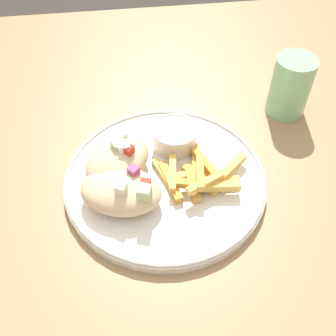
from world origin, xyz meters
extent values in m
cube|color=#9E7A51|center=(0.00, 0.00, 0.75)|extent=(1.15, 1.15, 0.04)
cylinder|color=#9E7A51|center=(0.51, 0.51, 0.37)|extent=(0.06, 0.06, 0.73)
cylinder|color=white|center=(0.00, 0.01, 0.78)|extent=(0.31, 0.31, 0.01)
torus|color=white|center=(0.00, 0.01, 0.79)|extent=(0.31, 0.31, 0.01)
ellipsoid|color=beige|center=(-0.07, -0.03, 0.81)|extent=(0.14, 0.11, 0.05)
cube|color=red|center=(-0.03, -0.04, 0.83)|extent=(0.02, 0.02, 0.01)
cube|color=#B7D693|center=(-0.04, -0.06, 0.83)|extent=(0.02, 0.02, 0.02)
cube|color=#A34C84|center=(-0.05, -0.02, 0.83)|extent=(0.02, 0.02, 0.01)
cube|color=silver|center=(-0.07, -0.05, 0.83)|extent=(0.02, 0.02, 0.01)
ellipsoid|color=beige|center=(-0.07, 0.03, 0.81)|extent=(0.13, 0.13, 0.05)
cube|color=white|center=(-0.06, 0.03, 0.84)|extent=(0.02, 0.02, 0.02)
cube|color=#A34C84|center=(-0.07, 0.03, 0.83)|extent=(0.02, 0.02, 0.01)
cube|color=#B7D693|center=(-0.07, 0.03, 0.84)|extent=(0.02, 0.02, 0.02)
cube|color=red|center=(-0.05, 0.02, 0.83)|extent=(0.02, 0.02, 0.01)
cube|color=silver|center=(-0.06, 0.06, 0.83)|extent=(0.01, 0.01, 0.01)
cube|color=white|center=(-0.07, 0.05, 0.83)|extent=(0.02, 0.02, 0.01)
cube|color=#E5B251|center=(0.08, -0.02, 0.79)|extent=(0.06, 0.01, 0.01)
cube|color=#E5B251|center=(0.00, 0.00, 0.79)|extent=(0.04, 0.08, 0.01)
cube|color=#E5B251|center=(0.03, 0.00, 0.79)|extent=(0.06, 0.02, 0.01)
cube|color=gold|center=(0.06, 0.01, 0.79)|extent=(0.02, 0.08, 0.01)
cube|color=#E5B251|center=(0.05, -0.01, 0.79)|extent=(0.05, 0.06, 0.01)
cube|color=gold|center=(0.05, 0.00, 0.79)|extent=(0.08, 0.01, 0.01)
cube|color=gold|center=(0.05, 0.02, 0.79)|extent=(0.03, 0.08, 0.01)
cube|color=gold|center=(0.04, -0.02, 0.79)|extent=(0.02, 0.07, 0.01)
cube|color=gold|center=(0.01, -0.01, 0.79)|extent=(0.03, 0.08, 0.01)
cube|color=gold|center=(0.04, -0.03, 0.80)|extent=(0.06, 0.02, 0.01)
cube|color=#E5B251|center=(0.09, -0.01, 0.80)|extent=(0.07, 0.06, 0.01)
cube|color=gold|center=(0.05, -0.02, 0.81)|extent=(0.02, 0.06, 0.01)
cube|color=#E5B251|center=(0.08, -0.04, 0.80)|extent=(0.06, 0.02, 0.01)
cube|color=#E5B251|center=(0.05, -0.03, 0.81)|extent=(0.06, 0.03, 0.01)
cube|color=gold|center=(0.06, 0.01, 0.80)|extent=(0.03, 0.07, 0.01)
cube|color=#E5B251|center=(0.01, 0.00, 0.80)|extent=(0.02, 0.07, 0.01)
cylinder|color=white|center=(0.02, 0.07, 0.80)|extent=(0.07, 0.07, 0.03)
cylinder|color=beige|center=(0.02, 0.07, 0.81)|extent=(0.06, 0.06, 0.01)
torus|color=white|center=(0.02, 0.07, 0.82)|extent=(0.08, 0.08, 0.00)
cylinder|color=#8CCC93|center=(0.24, 0.15, 0.82)|extent=(0.07, 0.07, 0.11)
cylinder|color=silver|center=(0.24, 0.15, 0.81)|extent=(0.06, 0.06, 0.06)
camera|label=1|loc=(-0.05, -0.38, 1.25)|focal=42.00mm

